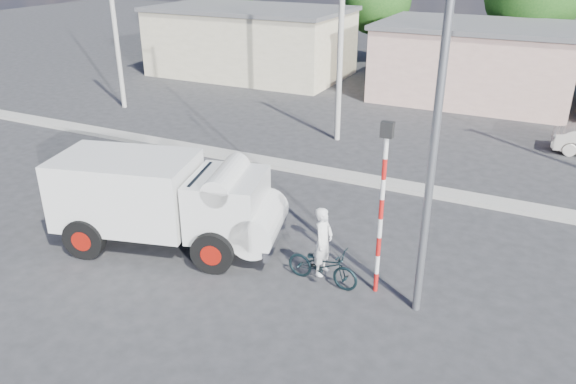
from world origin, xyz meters
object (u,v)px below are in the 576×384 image
at_px(truck, 168,200).
at_px(streetlight, 431,103).
at_px(cyclist, 323,252).
at_px(traffic_pole, 382,196).
at_px(bicycle, 322,265).

xyz_separation_m(truck, streetlight, (6.87, 0.07, 3.53)).
relative_size(cyclist, traffic_pole, 0.41).
bearing_deg(streetlight, cyclist, 179.04).
height_order(bicycle, cyclist, cyclist).
height_order(truck, traffic_pole, traffic_pole).
bearing_deg(traffic_pole, bicycle, -168.84).
relative_size(bicycle, traffic_pole, 0.44).
bearing_deg(traffic_pole, streetlight, -17.73).
height_order(truck, bicycle, truck).
bearing_deg(streetlight, traffic_pole, 162.27).
bearing_deg(bicycle, traffic_pole, -75.01).
bearing_deg(truck, bicycle, -13.22).
height_order(truck, streetlight, streetlight).
xyz_separation_m(cyclist, streetlight, (2.27, -0.04, 4.06)).
bearing_deg(cyclist, bicycle, 0.00).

